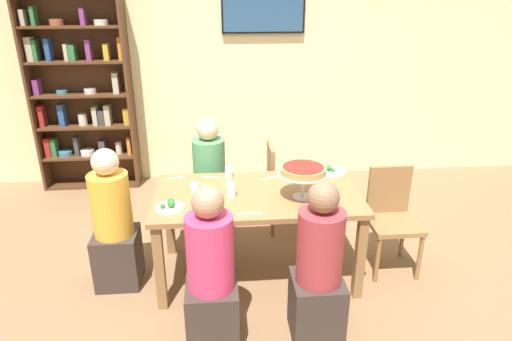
{
  "coord_description": "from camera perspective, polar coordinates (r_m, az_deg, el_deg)",
  "views": [
    {
      "loc": [
        -0.28,
        -3.14,
        2.23
      ],
      "look_at": [
        0.0,
        0.1,
        0.89
      ],
      "focal_mm": 31.23,
      "sensor_mm": 36.0,
      "label": 1
    }
  ],
  "objects": [
    {
      "name": "television",
      "position": [
        5.28,
        0.93,
        19.98
      ],
      "size": [
        0.94,
        0.05,
        0.52
      ],
      "color": "black"
    },
    {
      "name": "cutlery_knife_far",
      "position": [
        3.81,
        -10.35,
        -1.0
      ],
      "size": [
        0.17,
        0.08,
        0.0
      ],
      "primitive_type": "cube",
      "rotation": [
        0.0,
        0.0,
        3.53
      ],
      "color": "silver",
      "rests_on": "dining_table"
    },
    {
      "name": "cutlery_fork_far",
      "position": [
        3.18,
        -0.83,
        -5.53
      ],
      "size": [
        0.18,
        0.02,
        0.0
      ],
      "primitive_type": "cube",
      "rotation": [
        0.0,
        0.0,
        -0.0
      ],
      "color": "silver",
      "rests_on": "dining_table"
    },
    {
      "name": "water_glass_clear_near",
      "position": [
        3.49,
        -7.76,
        -2.31
      ],
      "size": [
        0.07,
        0.07,
        0.09
      ],
      "primitive_type": "cylinder",
      "color": "white",
      "rests_on": "dining_table"
    },
    {
      "name": "diner_head_west",
      "position": [
        3.66,
        -17.71,
        -7.11
      ],
      "size": [
        0.34,
        0.34,
        1.15
      ],
      "color": "#382D28",
      "rests_on": "ground_plane"
    },
    {
      "name": "bookshelf",
      "position": [
        5.49,
        -21.45,
        9.12
      ],
      "size": [
        1.1,
        0.3,
        2.21
      ],
      "color": "#4C2D19",
      "rests_on": "ground_plane"
    },
    {
      "name": "chair_far_right",
      "position": [
        4.3,
        3.32,
        -1.6
      ],
      "size": [
        0.4,
        0.4,
        0.87
      ],
      "rotation": [
        0.0,
        0.0,
        -1.57
      ],
      "color": "olive",
      "rests_on": "ground_plane"
    },
    {
      "name": "water_glass_clear_spare",
      "position": [
        3.77,
        -3.52,
        -0.16
      ],
      "size": [
        0.06,
        0.06,
        0.1
      ],
      "primitive_type": "cylinder",
      "color": "white",
      "rests_on": "dining_table"
    },
    {
      "name": "salad_plate_far_diner",
      "position": [
        3.92,
        9.65,
        -0.06
      ],
      "size": [
        0.24,
        0.24,
        0.06
      ],
      "color": "white",
      "rests_on": "dining_table"
    },
    {
      "name": "cutlery_knife_near",
      "position": [
        3.78,
        -5.68,
        -0.88
      ],
      "size": [
        0.18,
        0.04,
        0.0
      ],
      "primitive_type": "cube",
      "rotation": [
        0.0,
        0.0,
        2.98
      ],
      "color": "silver",
      "rests_on": "dining_table"
    },
    {
      "name": "diner_near_left",
      "position": [
        2.95,
        -5.74,
        -13.81
      ],
      "size": [
        0.34,
        0.34,
        1.15
      ],
      "rotation": [
        0.0,
        0.0,
        1.57
      ],
      "color": "#382D28",
      "rests_on": "ground_plane"
    },
    {
      "name": "beer_glass_amber_tall",
      "position": [
        3.33,
        -5.97,
        -2.96
      ],
      "size": [
        0.08,
        0.08,
        0.14
      ],
      "primitive_type": "cylinder",
      "color": "gold",
      "rests_on": "dining_table"
    },
    {
      "name": "water_glass_clear_far",
      "position": [
        3.41,
        -3.23,
        -2.5
      ],
      "size": [
        0.08,
        0.08,
        0.11
      ],
      "primitive_type": "cylinder",
      "color": "white",
      "rests_on": "dining_table"
    },
    {
      "name": "dining_table",
      "position": [
        3.53,
        0.14,
        -4.26
      ],
      "size": [
        1.61,
        0.88,
        0.74
      ],
      "color": "olive",
      "rests_on": "ground_plane"
    },
    {
      "name": "deep_dish_pizza_stand",
      "position": [
        3.34,
        6.05,
        -0.17
      ],
      "size": [
        0.37,
        0.37,
        0.26
      ],
      "color": "silver",
      "rests_on": "dining_table"
    },
    {
      "name": "rear_partition",
      "position": [
        5.41,
        -1.99,
        13.56
      ],
      "size": [
        8.0,
        0.12,
        2.8
      ],
      "primitive_type": "cube",
      "color": "beige",
      "rests_on": "ground_plane"
    },
    {
      "name": "ground_plane",
      "position": [
        3.86,
        0.13,
        -12.88
      ],
      "size": [
        12.0,
        12.0,
        0.0
      ],
      "primitive_type": "plane",
      "color": "#846042"
    },
    {
      "name": "chair_head_east",
      "position": [
        3.89,
        16.95,
        -5.34
      ],
      "size": [
        0.4,
        0.4,
        0.87
      ],
      "rotation": [
        0.0,
        0.0,
        3.14
      ],
      "color": "olive",
      "rests_on": "ground_plane"
    },
    {
      "name": "cutlery_fork_near",
      "position": [
        3.76,
        1.85,
        -0.92
      ],
      "size": [
        0.17,
        0.08,
        0.0
      ],
      "primitive_type": "cube",
      "rotation": [
        0.0,
        0.0,
        3.5
      ],
      "color": "silver",
      "rests_on": "dining_table"
    },
    {
      "name": "diner_far_left",
      "position": [
        4.24,
        -5.92,
        -1.97
      ],
      "size": [
        0.34,
        0.34,
        1.15
      ],
      "rotation": [
        0.0,
        0.0,
        -1.57
      ],
      "color": "#382D28",
      "rests_on": "ground_plane"
    },
    {
      "name": "diner_near_right",
      "position": [
        3.02,
        8.0,
        -13.02
      ],
      "size": [
        0.34,
        0.34,
        1.15
      ],
      "rotation": [
        0.0,
        0.0,
        1.57
      ],
      "color": "#382D28",
      "rests_on": "ground_plane"
    },
    {
      "name": "salad_plate_near_diner",
      "position": [
        3.3,
        -10.96,
        -4.49
      ],
      "size": [
        0.21,
        0.21,
        0.07
      ],
      "color": "white",
      "rests_on": "dining_table"
    }
  ]
}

